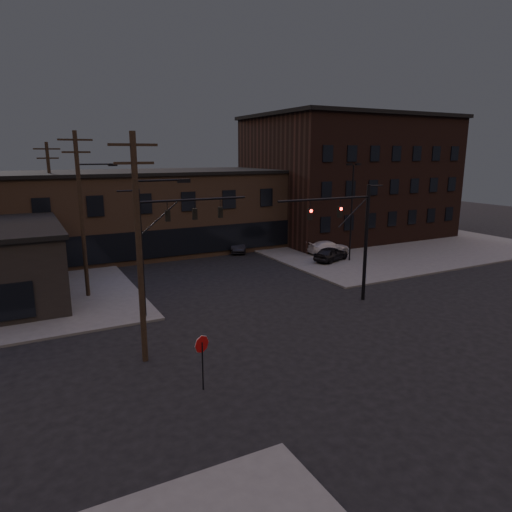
{
  "coord_description": "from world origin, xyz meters",
  "views": [
    {
      "loc": [
        -14.37,
        -19.04,
        10.04
      ],
      "look_at": [
        -0.91,
        6.55,
        3.5
      ],
      "focal_mm": 32.0,
      "sensor_mm": 36.0,
      "label": 1
    }
  ],
  "objects_px": {
    "traffic_signal_near": "(353,231)",
    "parked_car_lot_a": "(331,254)",
    "car_crossing": "(237,245)",
    "parked_car_lot_b": "(329,247)",
    "stop_sign": "(202,350)",
    "traffic_signal_far": "(161,237)"
  },
  "relations": [
    {
      "from": "car_crossing",
      "to": "traffic_signal_near",
      "type": "bearing_deg",
      "value": -69.56
    },
    {
      "from": "traffic_signal_near",
      "to": "parked_car_lot_b",
      "type": "bearing_deg",
      "value": 59.05
    },
    {
      "from": "stop_sign",
      "to": "parked_car_lot_b",
      "type": "height_order",
      "value": "stop_sign"
    },
    {
      "from": "traffic_signal_far",
      "to": "parked_car_lot_a",
      "type": "height_order",
      "value": "traffic_signal_far"
    },
    {
      "from": "traffic_signal_far",
      "to": "parked_car_lot_b",
      "type": "bearing_deg",
      "value": 25.2
    },
    {
      "from": "stop_sign",
      "to": "traffic_signal_near",
      "type": "bearing_deg",
      "value": 25.9
    },
    {
      "from": "traffic_signal_near",
      "to": "parked_car_lot_a",
      "type": "height_order",
      "value": "traffic_signal_near"
    },
    {
      "from": "traffic_signal_near",
      "to": "stop_sign",
      "type": "distance_m",
      "value": 15.17
    },
    {
      "from": "parked_car_lot_a",
      "to": "car_crossing",
      "type": "bearing_deg",
      "value": 14.48
    },
    {
      "from": "parked_car_lot_b",
      "to": "car_crossing",
      "type": "distance_m",
      "value": 9.45
    },
    {
      "from": "traffic_signal_far",
      "to": "car_crossing",
      "type": "xyz_separation_m",
      "value": [
        12.22,
        15.0,
        -4.32
      ]
    },
    {
      "from": "traffic_signal_near",
      "to": "car_crossing",
      "type": "distance_m",
      "value": 18.98
    },
    {
      "from": "car_crossing",
      "to": "traffic_signal_far",
      "type": "bearing_deg",
      "value": -108.28
    },
    {
      "from": "stop_sign",
      "to": "parked_car_lot_b",
      "type": "xyz_separation_m",
      "value": [
        21.03,
        19.28,
        -1.06
      ]
    },
    {
      "from": "traffic_signal_near",
      "to": "parked_car_lot_b",
      "type": "height_order",
      "value": "traffic_signal_near"
    },
    {
      "from": "stop_sign",
      "to": "car_crossing",
      "type": "xyz_separation_m",
      "value": [
        13.5,
        24.99,
        -1.15
      ]
    },
    {
      "from": "traffic_signal_far",
      "to": "parked_car_lot_b",
      "type": "height_order",
      "value": "traffic_signal_far"
    },
    {
      "from": "parked_car_lot_b",
      "to": "parked_car_lot_a",
      "type": "bearing_deg",
      "value": 155.14
    },
    {
      "from": "traffic_signal_far",
      "to": "stop_sign",
      "type": "xyz_separation_m",
      "value": [
        -1.28,
        -9.99,
        -3.17
      ]
    },
    {
      "from": "car_crossing",
      "to": "stop_sign",
      "type": "bearing_deg",
      "value": -97.5
    },
    {
      "from": "traffic_signal_near",
      "to": "traffic_signal_far",
      "type": "relative_size",
      "value": 1.0
    },
    {
      "from": "stop_sign",
      "to": "parked_car_lot_a",
      "type": "height_order",
      "value": "stop_sign"
    }
  ]
}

